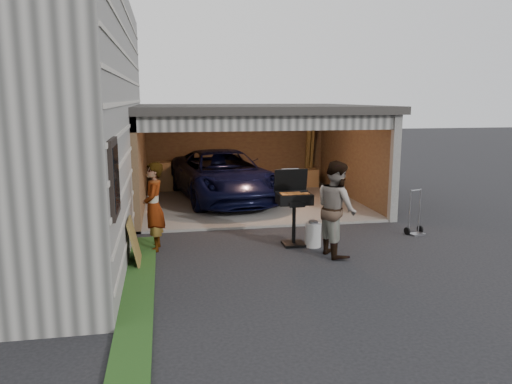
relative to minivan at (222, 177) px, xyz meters
The scene contains 10 objects.
ground 6.94m from the minivan, 89.60° to the right, with size 80.00×80.00×0.00m, color black.
groundcover_strip 8.23m from the minivan, 105.58° to the right, with size 0.50×8.00×0.06m, color #193814.
garage 1.39m from the minivan, ahead, with size 6.80×6.30×2.90m.
minivan is the anchor object (origin of this frame).
woman 5.10m from the minivan, 112.66° to the right, with size 0.67×0.44×1.83m, color #AAC2D6.
man 5.91m from the minivan, 74.27° to the right, with size 0.93×0.72×1.90m, color #471E1B.
bbq_grill 4.96m from the minivan, 78.96° to the right, with size 0.72×0.63×1.60m.
propane_tank 5.27m from the minivan, 75.36° to the right, with size 0.34×0.34×0.51m, color beige.
plywood_panel 6.06m from the minivan, 112.52° to the right, with size 0.04×0.80×0.89m, color brown.
hand_truck 6.05m from the minivan, 49.32° to the right, with size 0.46×0.40×1.05m.
Camera 1 is at (-1.77, -7.97, 3.11)m, focal length 35.00 mm.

